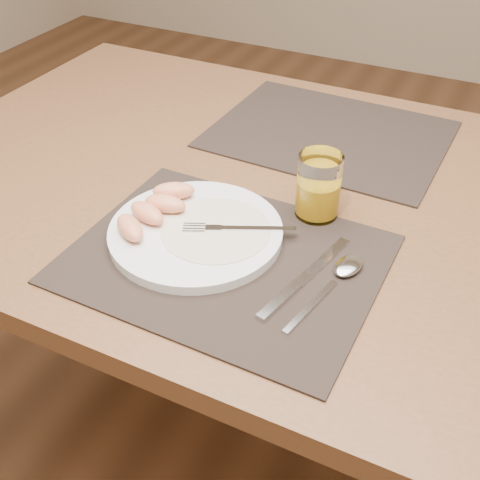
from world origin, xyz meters
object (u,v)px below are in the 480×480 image
at_px(placemat_near, 225,259).
at_px(juice_glass, 318,189).
at_px(spoon, 343,271).
at_px(knife, 298,283).
at_px(table, 275,224).
at_px(plate, 196,232).
at_px(placemat_far, 329,134).
at_px(fork, 229,228).

relative_size(placemat_near, juice_glass, 4.21).
bearing_deg(spoon, placemat_near, -166.55).
bearing_deg(knife, spoon, 44.55).
xyz_separation_m(spoon, juice_glass, (-0.09, 0.13, 0.04)).
height_order(table, plate, plate).
distance_m(table, knife, 0.28).
distance_m(knife, spoon, 0.07).
distance_m(placemat_far, plate, 0.42).
bearing_deg(spoon, juice_glass, 124.55).
relative_size(plate, knife, 1.24).
relative_size(placemat_far, juice_glass, 4.21).
xyz_separation_m(table, plate, (-0.05, -0.19, 0.10)).
relative_size(table, placemat_near, 3.11).
xyz_separation_m(table, fork, (-0.01, -0.17, 0.11)).
relative_size(table, placemat_far, 3.11).
bearing_deg(juice_glass, placemat_near, -116.14).
xyz_separation_m(plate, fork, (0.05, 0.02, 0.01)).
xyz_separation_m(placemat_near, spoon, (0.17, 0.04, 0.01)).
bearing_deg(knife, plate, 169.41).
relative_size(placemat_near, spoon, 2.35).
bearing_deg(plate, table, 74.43).
bearing_deg(fork, knife, -21.62).
distance_m(table, fork, 0.20).
xyz_separation_m(placemat_far, knife, (0.11, -0.45, 0.00)).
bearing_deg(placemat_near, juice_glass, 63.86).
xyz_separation_m(plate, juice_glass, (0.15, 0.14, 0.04)).
bearing_deg(placemat_far, spoon, -68.16).
height_order(placemat_near, fork, fork).
bearing_deg(plate, placemat_near, -22.33).
height_order(placemat_near, juice_glass, juice_glass).
bearing_deg(spoon, placemat_far, 111.84).
bearing_deg(knife, placemat_far, 103.90).
xyz_separation_m(table, knife, (0.13, -0.23, 0.09)).
bearing_deg(fork, plate, -157.90).
relative_size(placemat_near, fork, 2.72).
relative_size(plate, juice_glass, 2.53).
bearing_deg(fork, placemat_near, -70.38).
xyz_separation_m(fork, knife, (0.14, -0.05, -0.02)).
height_order(placemat_near, spoon, spoon).
distance_m(placemat_far, fork, 0.40).
height_order(plate, knife, plate).
xyz_separation_m(placemat_near, fork, (-0.02, 0.05, 0.02)).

